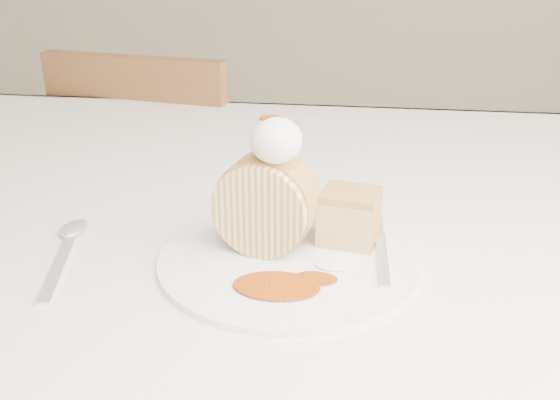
# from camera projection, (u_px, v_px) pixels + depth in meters

# --- Properties ---
(table) EXTENTS (1.40, 0.90, 0.75)m
(table) POSITION_uv_depth(u_px,v_px,m) (269.00, 254.00, 0.83)
(table) COLOR silver
(table) RESTS_ON ground
(chair_far) EXTENTS (0.45, 0.45, 0.83)m
(chair_far) POSITION_uv_depth(u_px,v_px,m) (167.00, 204.00, 1.45)
(chair_far) COLOR brown
(chair_far) RESTS_ON ground
(plate) EXTENTS (0.30, 0.30, 0.01)m
(plate) POSITION_uv_depth(u_px,v_px,m) (289.00, 259.00, 0.62)
(plate) COLOR white
(plate) RESTS_ON table
(roulade_slice) EXTENTS (0.10, 0.07, 0.10)m
(roulade_slice) POSITION_uv_depth(u_px,v_px,m) (265.00, 204.00, 0.62)
(roulade_slice) COLOR beige
(roulade_slice) RESTS_ON plate
(cake_chunk) EXTENTS (0.07, 0.06, 0.05)m
(cake_chunk) POSITION_uv_depth(u_px,v_px,m) (349.00, 220.00, 0.64)
(cake_chunk) COLOR #C5864A
(cake_chunk) RESTS_ON plate
(whipped_cream) EXTENTS (0.05, 0.05, 0.04)m
(whipped_cream) POSITION_uv_depth(u_px,v_px,m) (276.00, 140.00, 0.58)
(whipped_cream) COLOR silver
(whipped_cream) RESTS_ON roulade_slice
(caramel_drizzle) EXTENTS (0.03, 0.02, 0.01)m
(caramel_drizzle) POSITION_uv_depth(u_px,v_px,m) (272.00, 113.00, 0.58)
(caramel_drizzle) COLOR #863105
(caramel_drizzle) RESTS_ON whipped_cream
(caramel_pool) EXTENTS (0.09, 0.07, 0.00)m
(caramel_pool) POSITION_uv_depth(u_px,v_px,m) (277.00, 285.00, 0.57)
(caramel_pool) COLOR #863105
(caramel_pool) RESTS_ON plate
(fork) EXTENTS (0.03, 0.15, 0.00)m
(fork) POSITION_uv_depth(u_px,v_px,m) (382.00, 258.00, 0.61)
(fork) COLOR silver
(fork) RESTS_ON plate
(spoon) EXTENTS (0.07, 0.16, 0.00)m
(spoon) POSITION_uv_depth(u_px,v_px,m) (58.00, 268.00, 0.61)
(spoon) COLOR silver
(spoon) RESTS_ON table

